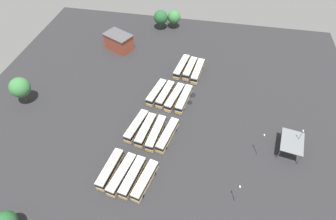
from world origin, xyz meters
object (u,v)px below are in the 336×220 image
(lamp_post_by_building, at_px, (261,144))
(bus_row2_slot2, at_px, (165,94))
(bus_row1_slot0, at_px, (168,135))
(bus_row1_slot3, at_px, (137,126))
(bus_row0_slot2, at_px, (122,174))
(bus_row3_slot2, at_px, (182,67))
(bus_row1_slot1, at_px, (156,133))
(maintenance_shelter, at_px, (292,142))
(bus_row3_slot1, at_px, (190,69))
(bus_row0_slot0, at_px, (145,180))
(bus_row1_slot2, at_px, (146,130))
(bus_row2_slot0, at_px, (184,99))
(bus_row0_slot1, at_px, (133,177))
(depot_building, at_px, (119,42))
(bus_row2_slot3, at_px, (157,92))
(tree_west_edge, at_px, (161,17))
(bus_row3_slot0, at_px, (198,71))
(bus_row0_slot3, at_px, (110,169))
(tree_northeast, at_px, (20,87))
(tree_north_edge, at_px, (174,17))
(lamp_post_far_corner, at_px, (237,193))
(lamp_post_mid_lot, at_px, (299,139))
(bus_row2_slot1, at_px, (175,97))

(lamp_post_by_building, bearing_deg, bus_row2_slot2, 59.92)
(bus_row1_slot0, bearing_deg, bus_row1_slot3, 80.39)
(bus_row0_slot2, relative_size, bus_row3_slot2, 0.99)
(bus_row1_slot1, relative_size, maintenance_shelter, 1.30)
(bus_row3_slot1, bearing_deg, bus_row0_slot0, 174.05)
(bus_row1_slot1, bearing_deg, bus_row3_slot1, -9.94)
(bus_row1_slot1, distance_m, bus_row1_slot2, 3.38)
(bus_row0_slot0, bearing_deg, bus_row2_slot0, -9.40)
(bus_row1_slot2, height_order, bus_row1_slot3, same)
(bus_row0_slot0, xyz_separation_m, bus_row2_slot0, (32.08, -5.31, 0.00))
(bus_row0_slot0, distance_m, bus_row1_slot2, 17.07)
(bus_row0_slot1, bearing_deg, bus_row3_slot2, -6.19)
(depot_building, bearing_deg, bus_row3_slot2, -108.97)
(bus_row0_slot0, bearing_deg, bus_row2_slot3, 7.55)
(bus_row2_slot2, xyz_separation_m, tree_west_edge, (44.85, 11.07, 3.76))
(bus_row3_slot0, bearing_deg, tree_west_edge, 34.10)
(bus_row2_slot2, bearing_deg, bus_row3_slot0, -32.61)
(bus_row2_slot0, distance_m, maintenance_shelter, 35.66)
(bus_row1_slot1, xyz_separation_m, bus_row3_slot1, (32.72, -5.73, -0.00))
(bus_row0_slot1, distance_m, bus_row0_slot3, 6.67)
(bus_row1_slot2, relative_size, tree_northeast, 1.24)
(bus_row1_slot3, height_order, bus_row3_slot2, same)
(bus_row0_slot3, bearing_deg, bus_row2_slot2, -15.54)
(bus_row0_slot3, distance_m, bus_row3_slot0, 49.65)
(bus_row2_slot0, height_order, bus_row2_slot3, same)
(tree_north_edge, bearing_deg, maintenance_shelter, -143.76)
(bus_row3_slot2, bearing_deg, lamp_post_by_building, -140.92)
(bus_row3_slot2, distance_m, lamp_post_far_corner, 54.07)
(maintenance_shelter, bearing_deg, bus_row1_slot2, 92.74)
(depot_building, height_order, lamp_post_by_building, lamp_post_by_building)
(bus_row2_slot0, relative_size, bus_row3_slot1, 1.04)
(bus_row0_slot0, height_order, tree_northeast, tree_northeast)
(tree_north_edge, bearing_deg, bus_row0_slot2, -179.86)
(bus_row1_slot2, distance_m, maintenance_shelter, 42.35)
(bus_row0_slot1, xyz_separation_m, bus_row3_slot2, (48.77, -5.29, 0.00))
(bus_row1_slot1, bearing_deg, tree_northeast, 82.04)
(bus_row0_slot1, xyz_separation_m, bus_row3_slot0, (47.32, -11.57, 0.00))
(bus_row2_slot0, xyz_separation_m, lamp_post_by_building, (-16.66, -23.95, 3.02))
(bus_row0_slot3, xyz_separation_m, maintenance_shelter, (17.08, -48.33, 2.10))
(tree_west_edge, bearing_deg, bus_row0_slot0, -171.00)
(bus_row1_slot0, xyz_separation_m, lamp_post_mid_lot, (3.89, -37.14, 2.56))
(tree_west_edge, bearing_deg, bus_row2_slot3, -169.92)
(bus_row0_slot1, xyz_separation_m, bus_row3_slot1, (48.30, -8.56, -0.00))
(bus_row0_slot0, distance_m, tree_northeast, 52.79)
(bus_row0_slot2, xyz_separation_m, tree_west_edge, (77.32, 5.86, 3.76))
(bus_row0_slot0, height_order, lamp_post_mid_lot, lamp_post_mid_lot)
(bus_row3_slot0, bearing_deg, depot_building, 72.11)
(bus_row3_slot1, bearing_deg, bus_row2_slot1, 169.74)
(lamp_post_by_building, bearing_deg, bus_row1_slot1, 88.86)
(bus_row1_slot2, relative_size, tree_west_edge, 1.38)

